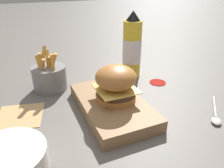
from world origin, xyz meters
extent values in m
plane|color=#5B5651|center=(0.00, 0.00, 0.00)|extent=(6.00, 6.00, 0.00)
cube|color=olive|center=(-0.05, 0.01, 0.02)|extent=(0.29, 0.17, 0.03)
cylinder|color=#AD6B33|center=(-0.05, -0.01, 0.04)|extent=(0.11, 0.11, 0.02)
cylinder|color=#4C3323|center=(-0.05, -0.01, 0.06)|extent=(0.10, 0.10, 0.01)
cube|color=#EAC656|center=(-0.05, -0.01, 0.07)|extent=(0.11, 0.11, 0.00)
ellipsoid|color=#AD6B33|center=(-0.05, -0.01, 0.10)|extent=(0.11, 0.11, 0.06)
cylinder|color=yellow|center=(0.15, -0.16, 0.10)|extent=(0.07, 0.07, 0.21)
cylinder|color=silver|center=(0.15, -0.16, 0.10)|extent=(0.07, 0.07, 0.09)
cone|color=black|center=(0.15, -0.16, 0.22)|extent=(0.05, 0.05, 0.03)
cylinder|color=slate|center=(0.16, 0.14, 0.04)|extent=(0.11, 0.11, 0.08)
cube|color=gold|center=(0.14, 0.16, 0.09)|extent=(0.02, 0.01, 0.09)
cube|color=gold|center=(0.15, 0.13, 0.09)|extent=(0.03, 0.04, 0.08)
cube|color=gold|center=(0.15, 0.16, 0.08)|extent=(0.03, 0.03, 0.07)
cube|color=gold|center=(0.16, 0.13, 0.08)|extent=(0.03, 0.02, 0.07)
cube|color=gold|center=(0.13, 0.13, 0.09)|extent=(0.01, 0.01, 0.08)
cube|color=gold|center=(0.16, 0.17, 0.08)|extent=(0.03, 0.02, 0.07)
cube|color=gold|center=(0.17, 0.16, 0.10)|extent=(0.03, 0.04, 0.10)
cube|color=gold|center=(0.17, 0.15, 0.08)|extent=(0.03, 0.02, 0.07)
cube|color=gold|center=(0.16, 0.14, 0.09)|extent=(0.04, 0.02, 0.08)
cylinder|color=silver|center=(-0.17, 0.27, 0.03)|extent=(0.15, 0.15, 0.05)
cylinder|color=beige|center=(-0.17, 0.27, 0.05)|extent=(0.12, 0.12, 0.01)
cylinder|color=silver|center=(-0.15, -0.27, 0.01)|extent=(0.09, 0.09, 0.01)
ellipsoid|color=silver|center=(-0.21, -0.22, 0.01)|extent=(0.04, 0.04, 0.01)
cylinder|color=#9E140F|center=(0.05, -0.22, 0.00)|extent=(0.06, 0.06, 0.00)
cube|color=tan|center=(0.03, 0.25, 0.00)|extent=(0.15, 0.15, 0.00)
camera|label=1|loc=(-0.53, 0.21, 0.34)|focal=35.00mm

